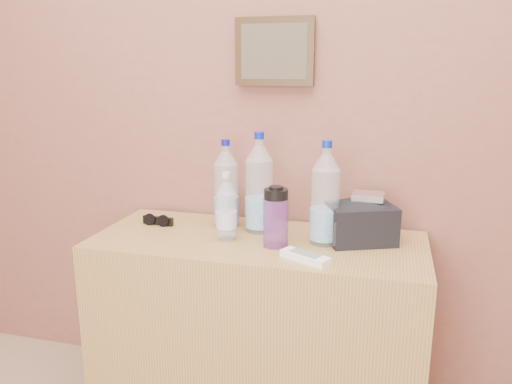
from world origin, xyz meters
TOP-DOWN VIEW (x-y plane):
  - picture_frame at (0.00, 1.98)m, footprint 0.30×0.03m
  - dresser at (0.00, 1.73)m, footprint 1.19×0.50m
  - pet_large_b at (-0.02, 1.83)m, footprint 0.10×0.10m
  - pet_large_c at (-0.15, 1.85)m, footprint 0.09×0.09m
  - pet_large_d at (0.24, 1.75)m, footprint 0.10×0.10m
  - pet_small at (-0.10, 1.70)m, footprint 0.07×0.07m
  - nalgene_bottle at (0.08, 1.68)m, footprint 0.09×0.09m
  - sunglasses at (-0.42, 1.79)m, footprint 0.13×0.06m
  - ac_remote at (0.20, 1.57)m, footprint 0.17×0.12m
  - toiletry_bag at (0.36, 1.80)m, footprint 0.27×0.24m
  - foil_packet at (0.38, 1.82)m, footprint 0.11×0.10m

SIDE VIEW (x-z plane):
  - dresser at x=0.00m, z-range 0.00..0.74m
  - ac_remote at x=0.20m, z-range 0.74..0.77m
  - sunglasses at x=-0.42m, z-range 0.74..0.78m
  - toiletry_bag at x=0.36m, z-range 0.74..0.90m
  - nalgene_bottle at x=0.08m, z-range 0.74..0.95m
  - pet_small at x=-0.10m, z-range 0.73..0.97m
  - pet_large_c at x=-0.15m, z-range 0.72..1.06m
  - pet_large_d at x=0.24m, z-range 0.72..1.08m
  - foil_packet at x=0.38m, z-range 0.90..0.92m
  - pet_large_b at x=-0.02m, z-range 0.72..1.09m
  - picture_frame at x=0.00m, z-range 1.27..1.52m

